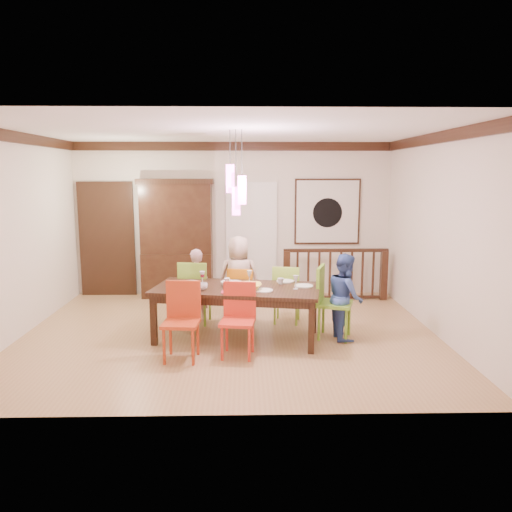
{
  "coord_description": "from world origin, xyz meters",
  "views": [
    {
      "loc": [
        0.22,
        -7.03,
        2.32
      ],
      "look_at": [
        0.38,
        0.12,
        1.13
      ],
      "focal_mm": 35.0,
      "sensor_mm": 36.0,
      "label": 1
    }
  ],
  "objects_px": {
    "chair_end_right": "(335,298)",
    "balustrade": "(335,273)",
    "dining_table": "(237,292)",
    "chair_far_left": "(196,287)",
    "person_end_right": "(345,296)",
    "person_far_left": "(197,285)",
    "person_far_mid": "(239,279)",
    "china_hutch": "(177,238)"
  },
  "relations": [
    {
      "from": "chair_end_right",
      "to": "china_hutch",
      "type": "distance_m",
      "value": 3.62
    },
    {
      "from": "person_end_right",
      "to": "dining_table",
      "type": "bearing_deg",
      "value": 85.11
    },
    {
      "from": "chair_far_left",
      "to": "chair_end_right",
      "type": "relative_size",
      "value": 0.96
    },
    {
      "from": "person_far_left",
      "to": "person_far_mid",
      "type": "height_order",
      "value": "person_far_mid"
    },
    {
      "from": "balustrade",
      "to": "person_far_left",
      "type": "xyz_separation_m",
      "value": [
        -2.43,
        -1.27,
        0.08
      ]
    },
    {
      "from": "balustrade",
      "to": "chair_far_left",
      "type": "bearing_deg",
      "value": -150.52
    },
    {
      "from": "chair_far_left",
      "to": "balustrade",
      "type": "height_order",
      "value": "chair_far_left"
    },
    {
      "from": "chair_far_left",
      "to": "balustrade",
      "type": "distance_m",
      "value": 2.81
    },
    {
      "from": "chair_far_left",
      "to": "person_end_right",
      "type": "relative_size",
      "value": 0.81
    },
    {
      "from": "chair_far_left",
      "to": "dining_table",
      "type": "bearing_deg",
      "value": 138.28
    },
    {
      "from": "person_end_right",
      "to": "person_far_mid",
      "type": "bearing_deg",
      "value": 54.41
    },
    {
      "from": "chair_far_left",
      "to": "chair_end_right",
      "type": "height_order",
      "value": "chair_end_right"
    },
    {
      "from": "chair_end_right",
      "to": "china_hutch",
      "type": "bearing_deg",
      "value": 63.64
    },
    {
      "from": "dining_table",
      "to": "chair_end_right",
      "type": "xyz_separation_m",
      "value": [
        1.39,
        -0.0,
        -0.08
      ]
    },
    {
      "from": "chair_far_left",
      "to": "person_far_left",
      "type": "bearing_deg",
      "value": -84.54
    },
    {
      "from": "dining_table",
      "to": "person_far_mid",
      "type": "xyz_separation_m",
      "value": [
        0.02,
        0.9,
        0.01
      ]
    },
    {
      "from": "dining_table",
      "to": "person_end_right",
      "type": "distance_m",
      "value": 1.53
    },
    {
      "from": "dining_table",
      "to": "chair_far_left",
      "type": "bearing_deg",
      "value": 139.91
    },
    {
      "from": "china_hutch",
      "to": "person_far_mid",
      "type": "relative_size",
      "value": 1.63
    },
    {
      "from": "dining_table",
      "to": "person_end_right",
      "type": "relative_size",
      "value": 2.0
    },
    {
      "from": "balustrade",
      "to": "person_far_left",
      "type": "distance_m",
      "value": 2.75
    },
    {
      "from": "balustrade",
      "to": "person_far_mid",
      "type": "bearing_deg",
      "value": -144.45
    },
    {
      "from": "person_far_mid",
      "to": "person_end_right",
      "type": "bearing_deg",
      "value": 146.85
    },
    {
      "from": "person_far_mid",
      "to": "dining_table",
      "type": "bearing_deg",
      "value": 86.58
    },
    {
      "from": "chair_far_left",
      "to": "person_end_right",
      "type": "distance_m",
      "value": 2.32
    },
    {
      "from": "person_far_left",
      "to": "person_end_right",
      "type": "distance_m",
      "value": 2.36
    },
    {
      "from": "chair_far_left",
      "to": "person_far_mid",
      "type": "relative_size",
      "value": 0.73
    },
    {
      "from": "chair_far_left",
      "to": "chair_end_right",
      "type": "bearing_deg",
      "value": 167.32
    },
    {
      "from": "chair_end_right",
      "to": "balustrade",
      "type": "xyz_separation_m",
      "value": [
        0.4,
        2.17,
        -0.09
      ]
    },
    {
      "from": "china_hutch",
      "to": "balustrade",
      "type": "xyz_separation_m",
      "value": [
        2.95,
        -0.35,
        -0.62
      ]
    },
    {
      "from": "china_hutch",
      "to": "person_far_left",
      "type": "bearing_deg",
      "value": -72.42
    },
    {
      "from": "chair_end_right",
      "to": "balustrade",
      "type": "relative_size",
      "value": 0.53
    },
    {
      "from": "chair_far_left",
      "to": "person_far_left",
      "type": "height_order",
      "value": "person_far_left"
    },
    {
      "from": "dining_table",
      "to": "chair_far_left",
      "type": "relative_size",
      "value": 2.46
    },
    {
      "from": "chair_end_right",
      "to": "person_far_mid",
      "type": "distance_m",
      "value": 1.64
    },
    {
      "from": "china_hutch",
      "to": "person_end_right",
      "type": "distance_m",
      "value": 3.72
    },
    {
      "from": "person_far_left",
      "to": "chair_far_left",
      "type": "bearing_deg",
      "value": 92.2
    },
    {
      "from": "chair_end_right",
      "to": "person_far_mid",
      "type": "xyz_separation_m",
      "value": [
        -1.37,
        0.9,
        0.09
      ]
    },
    {
      "from": "dining_table",
      "to": "chair_end_right",
      "type": "bearing_deg",
      "value": 9.83
    },
    {
      "from": "dining_table",
      "to": "chair_end_right",
      "type": "distance_m",
      "value": 1.39
    },
    {
      "from": "dining_table",
      "to": "person_far_mid",
      "type": "relative_size",
      "value": 1.79
    },
    {
      "from": "person_far_left",
      "to": "person_far_mid",
      "type": "xyz_separation_m",
      "value": [
        0.67,
        0.01,
        0.1
      ]
    }
  ]
}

